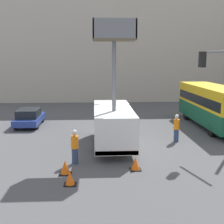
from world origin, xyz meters
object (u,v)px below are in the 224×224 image
object	(u,v)px
road_worker_near_truck	(75,147)
parked_car_curbside	(29,117)
traffic_cone_near_truck	(135,164)
city_bus	(212,103)
traffic_cone_far_side	(70,179)
utility_truck	(113,121)
traffic_cone_mid_road	(65,168)
road_worker_directing	(176,128)

from	to	relation	value
road_worker_near_truck	parked_car_curbside	distance (m)	10.53
traffic_cone_near_truck	parked_car_curbside	distance (m)	12.99
city_bus	parked_car_curbside	xyz separation A→B (m)	(-14.75, 1.18, -1.19)
city_bus	traffic_cone_far_side	distance (m)	15.46
utility_truck	parked_car_curbside	distance (m)	9.17
road_worker_near_truck	parked_car_curbside	size ratio (longest dim) A/B	0.41
traffic_cone_far_side	parked_car_curbside	size ratio (longest dim) A/B	0.14
city_bus	traffic_cone_far_side	size ratio (longest dim) A/B	16.31
traffic_cone_near_truck	traffic_cone_mid_road	world-z (taller)	traffic_cone_mid_road
traffic_cone_near_truck	city_bus	bearing A→B (deg)	52.11
parked_car_curbside	traffic_cone_mid_road	bearing A→B (deg)	-70.56
utility_truck	traffic_cone_near_truck	distance (m)	4.55
road_worker_near_truck	road_worker_directing	world-z (taller)	road_worker_directing
utility_truck	road_worker_near_truck	bearing A→B (deg)	-124.48
city_bus	traffic_cone_mid_road	world-z (taller)	city_bus
utility_truck	traffic_cone_near_truck	size ratio (longest dim) A/B	11.75
road_worker_directing	parked_car_curbside	distance (m)	12.08
traffic_cone_mid_road	traffic_cone_near_truck	bearing A→B (deg)	6.04
traffic_cone_far_side	utility_truck	bearing A→B (deg)	69.49
traffic_cone_near_truck	traffic_cone_mid_road	size ratio (longest dim) A/B	0.96
utility_truck	road_worker_directing	distance (m)	4.40
road_worker_directing	road_worker_near_truck	bearing A→B (deg)	6.49
road_worker_directing	traffic_cone_mid_road	xyz separation A→B (m)	(-6.81, -5.51, -0.60)
road_worker_directing	traffic_cone_mid_road	bearing A→B (deg)	13.27
utility_truck	traffic_cone_far_side	distance (m)	6.50
traffic_cone_near_truck	traffic_cone_far_side	bearing A→B (deg)	-151.36
utility_truck	traffic_cone_near_truck	xyz separation A→B (m)	(0.86, -4.28, -1.30)
utility_truck	traffic_cone_mid_road	world-z (taller)	utility_truck
utility_truck	traffic_cone_far_side	size ratio (longest dim) A/B	12.29
city_bus	road_worker_near_truck	world-z (taller)	city_bus
traffic_cone_far_side	city_bus	bearing A→B (deg)	46.88
traffic_cone_near_truck	parked_car_curbside	xyz separation A→B (m)	(-7.33, 10.72, 0.42)
city_bus	road_worker_directing	world-z (taller)	city_bus
traffic_cone_near_truck	road_worker_near_truck	bearing A→B (deg)	160.11
utility_truck	road_worker_directing	size ratio (longest dim) A/B	4.13
traffic_cone_mid_road	traffic_cone_far_side	world-z (taller)	traffic_cone_mid_road
utility_truck	parked_car_curbside	bearing A→B (deg)	135.13
road_worker_near_truck	traffic_cone_mid_road	xyz separation A→B (m)	(-0.38, -1.46, -0.59)
city_bus	road_worker_near_truck	size ratio (longest dim) A/B	5.52
traffic_cone_mid_road	utility_truck	bearing A→B (deg)	61.10
road_worker_near_truck	road_worker_directing	distance (m)	7.61
utility_truck	traffic_cone_far_side	world-z (taller)	utility_truck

